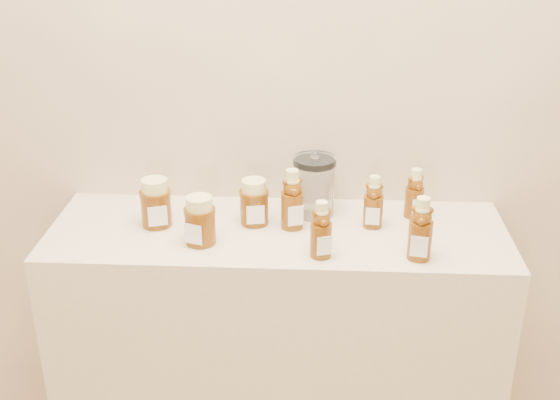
# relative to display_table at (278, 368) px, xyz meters

# --- Properties ---
(wall_back) EXTENTS (3.50, 0.02, 2.70)m
(wall_back) POSITION_rel_display_table_xyz_m (0.00, 0.20, 0.90)
(wall_back) COLOR tan
(wall_back) RESTS_ON ground
(display_table) EXTENTS (1.20, 0.40, 0.90)m
(display_table) POSITION_rel_display_table_xyz_m (0.00, 0.00, 0.00)
(display_table) COLOR #C6B591
(display_table) RESTS_ON ground
(bear_bottle_back_left) EXTENTS (0.08, 0.08, 0.18)m
(bear_bottle_back_left) POSITION_rel_display_table_xyz_m (0.04, 0.02, 0.54)
(bear_bottle_back_left) COLOR #562906
(bear_bottle_back_left) RESTS_ON display_table
(bear_bottle_back_mid) EXTENTS (0.06, 0.06, 0.16)m
(bear_bottle_back_mid) POSITION_rel_display_table_xyz_m (0.25, 0.04, 0.53)
(bear_bottle_back_mid) COLOR #562906
(bear_bottle_back_mid) RESTS_ON display_table
(bear_bottle_back_right) EXTENTS (0.07, 0.07, 0.16)m
(bear_bottle_back_right) POSITION_rel_display_table_xyz_m (0.36, 0.10, 0.53)
(bear_bottle_back_right) COLOR #562906
(bear_bottle_back_right) RESTS_ON display_table
(bear_bottle_front_left) EXTENTS (0.07, 0.07, 0.16)m
(bear_bottle_front_left) POSITION_rel_display_table_xyz_m (0.11, -0.13, 0.53)
(bear_bottle_front_left) COLOR #562906
(bear_bottle_front_left) RESTS_ON display_table
(bear_bottle_front_right) EXTENTS (0.07, 0.07, 0.18)m
(bear_bottle_front_right) POSITION_rel_display_table_xyz_m (0.35, -0.13, 0.54)
(bear_bottle_front_right) COLOR #562906
(bear_bottle_front_right) RESTS_ON display_table
(honey_jar_left) EXTENTS (0.10, 0.10, 0.13)m
(honey_jar_left) POSITION_rel_display_table_xyz_m (-0.32, 0.01, 0.52)
(honey_jar_left) COLOR #562906
(honey_jar_left) RESTS_ON display_table
(honey_jar_back) EXTENTS (0.09, 0.09, 0.12)m
(honey_jar_back) POSITION_rel_display_table_xyz_m (-0.06, 0.04, 0.51)
(honey_jar_back) COLOR #562906
(honey_jar_back) RESTS_ON display_table
(honey_jar_front) EXTENTS (0.10, 0.10, 0.13)m
(honey_jar_front) POSITION_rel_display_table_xyz_m (-0.19, -0.08, 0.51)
(honey_jar_front) COLOR #562906
(honey_jar_front) RESTS_ON display_table
(glass_canister) EXTENTS (0.15, 0.15, 0.18)m
(glass_canister) POSITION_rel_display_table_xyz_m (0.09, 0.10, 0.54)
(glass_canister) COLOR white
(glass_canister) RESTS_ON display_table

